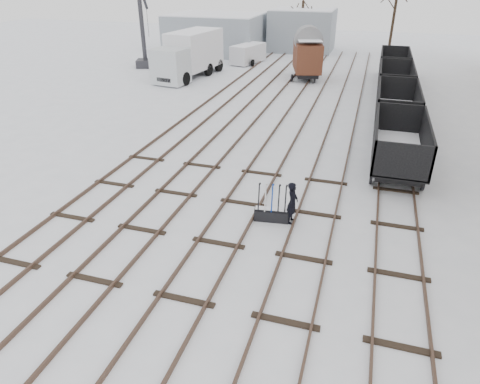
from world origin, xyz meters
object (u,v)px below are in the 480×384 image
at_px(box_van_wagon, 307,55).
at_px(panel_van, 248,53).
at_px(worker, 292,203).
at_px(crane, 145,44).
at_px(lorry, 189,54).
at_px(ground_frame, 272,214).
at_px(freight_wagon_a, 398,152).

height_order(box_van_wagon, panel_van, box_van_wagon).
relative_size(worker, crane, 0.20).
bearing_deg(worker, crane, 41.96).
distance_m(box_van_wagon, lorry, 10.12).
xyz_separation_m(ground_frame, crane, (-18.17, 24.26, 1.88)).
bearing_deg(box_van_wagon, crane, 163.76).
bearing_deg(lorry, box_van_wagon, 21.99).
bearing_deg(box_van_wagon, panel_van, 128.68).
height_order(lorry, panel_van, lorry).
bearing_deg(box_van_wagon, lorry, 179.22).
xyz_separation_m(worker, lorry, (-13.14, 21.31, 1.11)).
height_order(ground_frame, lorry, lorry).
distance_m(box_van_wagon, panel_van, 8.37).
bearing_deg(lorry, worker, -50.25).
bearing_deg(crane, lorry, -45.82).
xyz_separation_m(ground_frame, worker, (0.75, 0.10, 0.54)).
bearing_deg(freight_wagon_a, ground_frame, -126.29).
bearing_deg(lorry, panel_van, 74.98).
distance_m(box_van_wagon, crane, 15.60).
bearing_deg(lorry, freight_wagon_a, -33.65).
xyz_separation_m(freight_wagon_a, panel_van, (-13.84, 22.54, 0.04)).
distance_m(ground_frame, lorry, 24.79).
distance_m(lorry, crane, 6.45).
relative_size(worker, box_van_wagon, 0.34).
relative_size(freight_wagon_a, lorry, 0.69).
xyz_separation_m(ground_frame, lorry, (-12.39, 21.41, 1.66)).
relative_size(ground_frame, box_van_wagon, 0.31).
bearing_deg(ground_frame, lorry, 113.05).
height_order(panel_van, crane, crane).
distance_m(freight_wagon_a, box_van_wagon, 19.02).
bearing_deg(freight_wagon_a, lorry, 138.27).
distance_m(worker, freight_wagon_a, 7.26).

